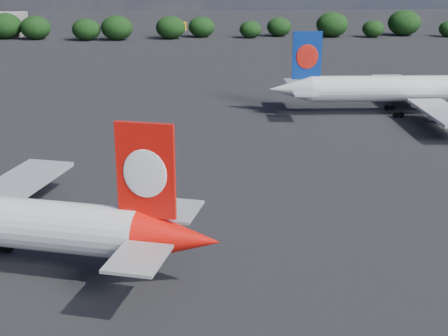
{
  "coord_description": "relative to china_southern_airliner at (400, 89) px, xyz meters",
  "views": [
    {
      "loc": [
        12.36,
        -41.1,
        25.73
      ],
      "look_at": [
        16.0,
        12.0,
        8.0
      ],
      "focal_mm": 50.0,
      "sensor_mm": 36.0,
      "label": 1
    }
  ],
  "objects": [
    {
      "name": "horizon_treeline",
      "position": [
        -49.35,
        116.39,
        -0.41
      ],
      "size": [
        205.3,
        16.35,
        9.09
      ],
      "color": "black",
      "rests_on": "ground"
    },
    {
      "name": "china_southern_airliner",
      "position": [
        0.0,
        0.0,
        0.0
      ],
      "size": [
        44.18,
        41.97,
        14.43
      ],
      "color": "silver",
      "rests_on": "ground"
    },
    {
      "name": "billboard_yellow",
      "position": [
        -38.45,
        117.9,
        -0.53
      ],
      "size": [
        5.0,
        0.3,
        5.5
      ],
      "color": "#EEAE15",
      "rests_on": "ground"
    },
    {
      "name": "highway_sign",
      "position": [
        -68.45,
        111.9,
        -1.27
      ],
      "size": [
        6.0,
        0.3,
        4.5
      ],
      "color": "#146820",
      "rests_on": "ground"
    },
    {
      "name": "ground",
      "position": [
        -50.45,
        -4.1,
        -4.4
      ],
      "size": [
        500.0,
        500.0,
        0.0
      ],
      "primitive_type": "plane",
      "color": "black",
      "rests_on": "ground"
    }
  ]
}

